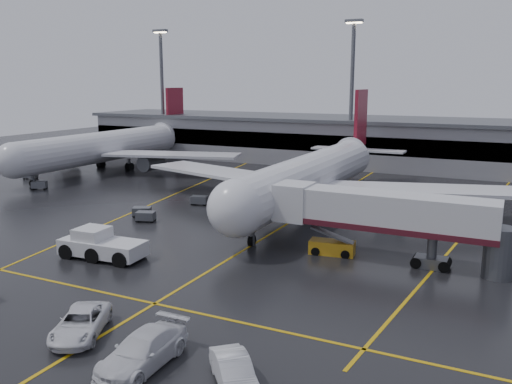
% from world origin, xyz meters
% --- Properties ---
extents(ground, '(220.00, 220.00, 0.00)m').
position_xyz_m(ground, '(0.00, 0.00, 0.00)').
color(ground, black).
rests_on(ground, ground).
extents(apron_line_centre, '(0.25, 90.00, 0.02)m').
position_xyz_m(apron_line_centre, '(0.00, 0.00, 0.01)').
color(apron_line_centre, gold).
rests_on(apron_line_centre, ground).
extents(apron_line_stop, '(60.00, 0.25, 0.02)m').
position_xyz_m(apron_line_stop, '(0.00, -22.00, 0.01)').
color(apron_line_stop, gold).
rests_on(apron_line_stop, ground).
extents(apron_line_left, '(9.99, 69.35, 0.02)m').
position_xyz_m(apron_line_left, '(-20.00, 10.00, 0.01)').
color(apron_line_left, gold).
rests_on(apron_line_left, ground).
extents(apron_line_right, '(7.57, 69.64, 0.02)m').
position_xyz_m(apron_line_right, '(18.00, 10.00, 0.01)').
color(apron_line_right, gold).
rests_on(apron_line_right, ground).
extents(terminal, '(122.00, 19.00, 8.60)m').
position_xyz_m(terminal, '(0.00, 47.93, 4.32)').
color(terminal, gray).
rests_on(terminal, ground).
extents(light_mast_left, '(3.00, 1.20, 25.45)m').
position_xyz_m(light_mast_left, '(-45.00, 42.00, 14.47)').
color(light_mast_left, '#595B60').
rests_on(light_mast_left, ground).
extents(light_mast_mid, '(3.00, 1.20, 25.45)m').
position_xyz_m(light_mast_mid, '(-5.00, 42.00, 14.47)').
color(light_mast_mid, '#595B60').
rests_on(light_mast_mid, ground).
extents(main_airliner, '(48.80, 45.60, 14.10)m').
position_xyz_m(main_airliner, '(0.00, 9.70, 4.21)').
color(main_airliner, silver).
rests_on(main_airliner, ground).
extents(second_airliner, '(48.80, 45.60, 14.10)m').
position_xyz_m(second_airliner, '(-42.00, 21.70, 4.21)').
color(second_airliner, silver).
rests_on(second_airliner, ground).
extents(jet_bridge, '(19.90, 3.40, 6.05)m').
position_xyz_m(jet_bridge, '(11.87, -6.00, 3.93)').
color(jet_bridge, silver).
rests_on(jet_bridge, ground).
extents(pushback_tractor, '(7.71, 3.68, 2.69)m').
position_xyz_m(pushback_tractor, '(-10.18, -15.94, 1.07)').
color(pushback_tractor, silver).
rests_on(pushback_tractor, ground).
extents(belt_loader, '(4.13, 2.29, 2.50)m').
position_xyz_m(belt_loader, '(7.56, -6.19, 0.62)').
color(belt_loader, '#CA8F17').
rests_on(belt_loader, ground).
extents(service_van_a, '(4.68, 6.09, 1.54)m').
position_xyz_m(service_van_a, '(-1.16, -27.74, 0.77)').
color(service_van_a, white).
rests_on(service_van_a, ground).
extents(service_van_b, '(2.63, 6.28, 1.81)m').
position_xyz_m(service_van_b, '(4.45, -29.02, 0.91)').
color(service_van_b, silver).
rests_on(service_van_b, ground).
extents(service_van_c, '(4.38, 4.59, 1.55)m').
position_xyz_m(service_van_c, '(9.78, -28.60, 0.78)').
color(service_van_c, silver).
rests_on(service_van_c, ground).
extents(baggage_cart_a, '(2.31, 1.88, 1.12)m').
position_xyz_m(baggage_cart_a, '(-14.34, -4.28, 0.63)').
color(baggage_cart_a, '#595B60').
rests_on(baggage_cart_a, ground).
extents(baggage_cart_b, '(2.37, 2.06, 1.12)m').
position_xyz_m(baggage_cart_b, '(-16.10, -2.69, 0.63)').
color(baggage_cart_b, '#595B60').
rests_on(baggage_cart_b, ground).
extents(baggage_cart_c, '(2.26, 1.75, 1.12)m').
position_xyz_m(baggage_cart_c, '(-13.43, 5.34, 0.63)').
color(baggage_cart_c, '#595B60').
rests_on(baggage_cart_c, ground).
extents(baggage_cart_d, '(2.36, 2.02, 1.12)m').
position_xyz_m(baggage_cart_d, '(-47.21, 9.15, 0.63)').
color(baggage_cart_d, '#595B60').
rests_on(baggage_cart_d, ground).
extents(baggage_cart_e, '(2.38, 2.15, 1.12)m').
position_xyz_m(baggage_cart_e, '(-39.32, 3.78, 0.63)').
color(baggage_cart_e, '#595B60').
rests_on(baggage_cart_e, ground).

